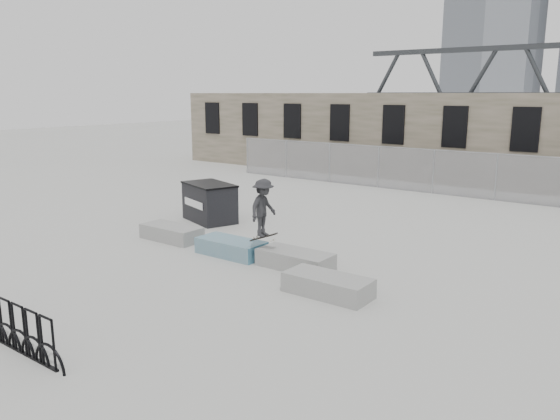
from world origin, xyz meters
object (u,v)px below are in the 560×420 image
object	(u,v)px
planter_center_left	(231,247)
skateboarder	(263,208)
dumpster	(210,202)
planter_center_right	(295,259)
planter_far_left	(172,232)
planter_offset	(328,284)

from	to	relation	value
planter_center_left	skateboarder	size ratio (longest dim) A/B	1.18
dumpster	planter_center_right	bearing A→B (deg)	-5.49
planter_center_left	skateboarder	bearing A→B (deg)	-6.62
planter_center_left	planter_far_left	bearing A→B (deg)	177.18
planter_center_right	planter_offset	xyz separation A→B (m)	(1.70, -1.15, 0.00)
planter_center_left	planter_offset	bearing A→B (deg)	-14.96
planter_offset	dumpster	world-z (taller)	dumpster
planter_far_left	planter_center_right	distance (m)	4.72
planter_center_left	dumpster	xyz separation A→B (m)	(-3.42, 2.71, 0.44)
skateboarder	planter_center_left	bearing A→B (deg)	79.54
planter_center_left	planter_offset	world-z (taller)	same
planter_center_right	planter_offset	world-z (taller)	same
planter_center_left	planter_center_right	xyz separation A→B (m)	(2.13, 0.12, 0.00)
planter_far_left	planter_center_right	size ratio (longest dim) A/B	1.00
planter_center_left	dumpster	bearing A→B (deg)	141.59
planter_center_right	dumpster	world-z (taller)	dumpster
planter_center_right	planter_center_left	bearing A→B (deg)	-176.65
planter_center_right	planter_far_left	bearing A→B (deg)	179.96
planter_center_right	planter_offset	size ratio (longest dim) A/B	1.00
planter_far_left	planter_center_right	xyz separation A→B (m)	(4.72, -0.00, 0.00)
planter_offset	planter_center_right	bearing A→B (deg)	146.06
planter_far_left	planter_center_right	world-z (taller)	same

